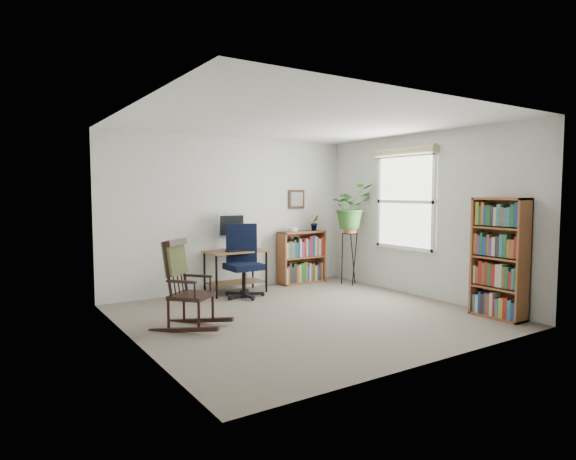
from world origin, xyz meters
TOP-DOWN VIEW (x-y plane):
  - floor at (0.00, 0.00)m, footprint 4.20×4.00m
  - ceiling at (0.00, 0.00)m, footprint 4.20×4.00m
  - wall_back at (0.00, 2.00)m, footprint 4.20×0.00m
  - wall_front at (0.00, -2.00)m, footprint 4.20×0.00m
  - wall_left at (-2.10, 0.00)m, footprint 0.00×4.00m
  - wall_right at (2.10, 0.00)m, footprint 0.00×4.00m
  - window at (2.06, 0.30)m, footprint 0.12×1.20m
  - desk at (-0.11, 1.70)m, footprint 0.91×0.50m
  - monitor at (-0.11, 1.84)m, footprint 0.46×0.16m
  - keyboard at (-0.11, 1.58)m, footprint 0.40×0.15m
  - office_chair at (-0.15, 1.35)m, footprint 0.76×0.76m
  - rocking_chair at (-1.41, 0.25)m, footprint 0.98×1.02m
  - low_bookshelf at (1.21, 1.82)m, footprint 0.84×0.28m
  - tall_bookshelf at (1.92, -1.39)m, footprint 0.28×0.65m
  - plant_stand at (1.80, 1.26)m, footprint 0.29×0.29m
  - spider_plant at (1.80, 1.26)m, footprint 1.69×1.88m
  - potted_plant_small at (1.49, 1.83)m, footprint 0.13×0.24m
  - framed_picture at (1.21, 1.97)m, footprint 0.32×0.04m

SIDE VIEW (x-z plane):
  - floor at x=0.00m, z-range 0.00..0.00m
  - desk at x=-0.11m, z-range 0.00..0.66m
  - low_bookshelf at x=1.21m, z-range 0.00..0.89m
  - plant_stand at x=1.80m, z-range 0.00..1.01m
  - rocking_chair at x=-1.41m, z-range 0.00..1.03m
  - office_chair at x=-0.15m, z-range 0.00..1.09m
  - keyboard at x=-0.11m, z-range 0.66..0.68m
  - tall_bookshelf at x=1.92m, z-range 0.00..1.48m
  - monitor at x=-0.11m, z-range 0.66..1.22m
  - potted_plant_small at x=1.49m, z-range 0.89..0.99m
  - wall_back at x=0.00m, z-range 0.00..2.40m
  - wall_front at x=0.00m, z-range 0.00..2.40m
  - wall_left at x=-2.10m, z-range 0.00..2.40m
  - wall_right at x=2.10m, z-range 0.00..2.40m
  - window at x=2.06m, z-range 0.65..2.15m
  - framed_picture at x=1.21m, z-range 1.26..1.58m
  - spider_plant at x=1.80m, z-range 0.94..2.40m
  - ceiling at x=0.00m, z-range 2.40..2.40m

